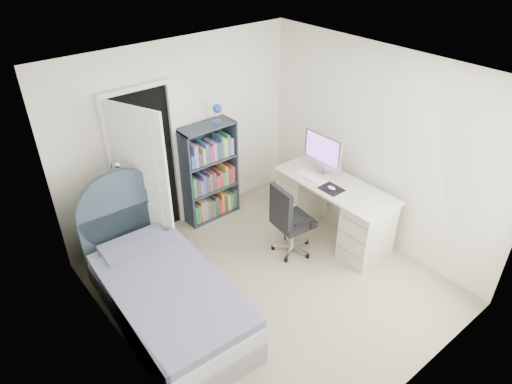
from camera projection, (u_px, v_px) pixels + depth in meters
room_shell at (272, 195)px, 4.71m from camera, size 3.50×3.70×2.60m
door at (143, 177)px, 5.44m from camera, size 0.92×0.78×2.06m
bed at (164, 293)px, 4.84m from camera, size 1.12×2.22×1.34m
nightstand at (99, 240)px, 5.52m from camera, size 0.36×0.36×0.54m
floor_lamp at (124, 222)px, 5.48m from camera, size 0.20×0.20×1.38m
bookcase at (210, 176)px, 6.26m from camera, size 0.78×0.33×1.65m
desk at (332, 207)px, 5.97m from camera, size 0.65×1.63×1.33m
office_chair at (288, 218)px, 5.58m from camera, size 0.52×0.53×0.99m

